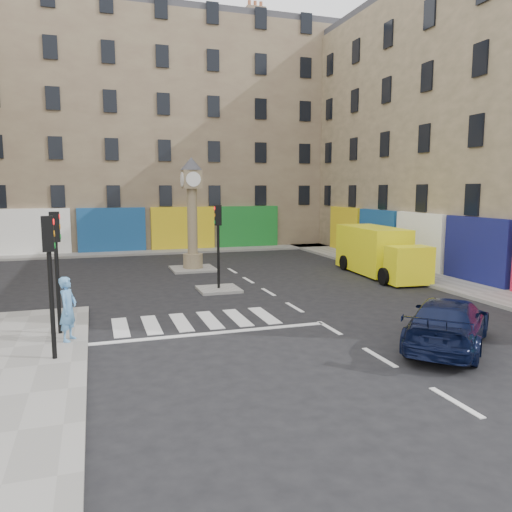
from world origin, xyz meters
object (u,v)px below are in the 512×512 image
yellow_van (378,252)px  traffic_light_left_far (56,253)px  pedestrian_blue (68,309)px  navy_sedan (448,323)px  traffic_light_island (218,233)px  traffic_light_left_near (50,264)px  clock_pillar (192,206)px

yellow_van → traffic_light_left_far: bearing=-151.9°
traffic_light_left_far → pedestrian_blue: (0.30, -0.86, -1.53)m
navy_sedan → pedestrian_blue: 10.95m
traffic_light_island → navy_sedan: traffic_light_island is taller
traffic_light_left_near → clock_pillar: size_ratio=0.61×
traffic_light_left_far → traffic_light_left_near: bearing=-90.0°
clock_pillar → yellow_van: clock_pillar is taller
traffic_light_left_far → navy_sedan: bearing=-22.3°
navy_sedan → pedestrian_blue: bearing=27.3°
navy_sedan → traffic_light_island: bearing=-20.0°
navy_sedan → yellow_van: 12.05m
navy_sedan → pedestrian_blue: size_ratio=2.61×
yellow_van → traffic_light_island: bearing=-167.2°
navy_sedan → pedestrian_blue: (-10.36, 3.52, 0.38)m
traffic_light_left_far → clock_pillar: size_ratio=0.61×
clock_pillar → traffic_light_island: bearing=-90.0°
navy_sedan → yellow_van: (4.58, 11.13, 0.52)m
traffic_light_island → navy_sedan: size_ratio=0.76×
traffic_light_left_far → yellow_van: (15.24, 6.75, -1.39)m
traffic_light_island → pedestrian_blue: bearing=-133.8°
traffic_light_island → yellow_van: traffic_light_island is taller
clock_pillar → pedestrian_blue: bearing=-116.1°
yellow_van → pedestrian_blue: yellow_van is taller
traffic_light_left_far → clock_pillar: bearing=61.1°
traffic_light_left_near → yellow_van: bearing=31.0°
clock_pillar → yellow_van: bearing=-27.5°
traffic_light_island → navy_sedan: 10.87m
navy_sedan → yellow_van: size_ratio=0.70×
clock_pillar → pedestrian_blue: (-6.00, -12.26, -2.46)m
traffic_light_left_far → traffic_light_island: (6.30, 5.40, -0.03)m
yellow_van → pedestrian_blue: size_ratio=3.71×
navy_sedan → clock_pillar: bearing=-28.5°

